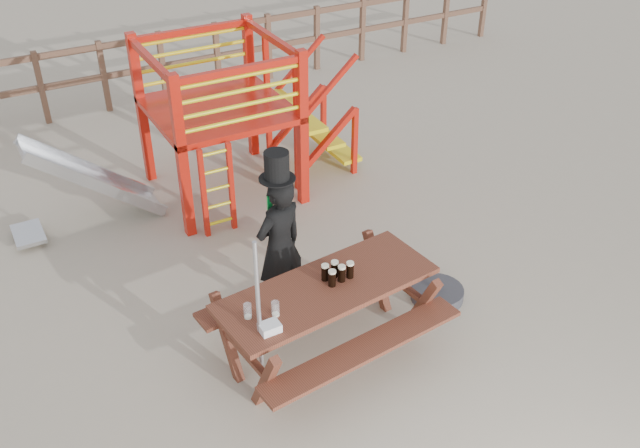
{
  "coord_description": "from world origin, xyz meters",
  "views": [
    {
      "loc": [
        -2.76,
        -4.48,
        4.99
      ],
      "look_at": [
        0.15,
        0.8,
        1.04
      ],
      "focal_mm": 40.0,
      "sensor_mm": 36.0,
      "label": 1
    }
  ],
  "objects": [
    {
      "name": "paper_bag",
      "position": [
        -0.89,
        -0.19,
        0.87
      ],
      "size": [
        0.18,
        0.14,
        0.08
      ],
      "primitive_type": "cube",
      "rotation": [
        0.0,
        0.0,
        0.01
      ],
      "color": "white",
      "rests_on": "picnic_table"
    },
    {
      "name": "metal_pole",
      "position": [
        -0.97,
        -0.14,
        0.88
      ],
      "size": [
        0.04,
        0.04,
        1.77
      ],
      "primitive_type": "cylinder",
      "color": "#B2B2B7",
      "rests_on": "ground"
    },
    {
      "name": "ground",
      "position": [
        0.0,
        0.0,
        0.0
      ],
      "size": [
        60.0,
        60.0,
        0.0
      ],
      "primitive_type": "plane",
      "color": "tan",
      "rests_on": "ground"
    },
    {
      "name": "empty_glasses",
      "position": [
        -0.87,
        0.02,
        0.9
      ],
      "size": [
        0.3,
        0.16,
        0.15
      ],
      "color": "silver",
      "rests_on": "picnic_table"
    },
    {
      "name": "stout_pints",
      "position": [
        -0.02,
        0.16,
        0.92
      ],
      "size": [
        0.3,
        0.19,
        0.17
      ],
      "color": "black",
      "rests_on": "picnic_table"
    },
    {
      "name": "man_with_hat",
      "position": [
        -0.24,
        0.95,
        0.85
      ],
      "size": [
        0.66,
        0.52,
        1.89
      ],
      "rotation": [
        0.0,
        0.0,
        3.41
      ],
      "color": "black",
      "rests_on": "ground"
    },
    {
      "name": "playground_fort",
      "position": [
        0.12,
        3.58,
        1.07
      ],
      "size": [
        4.71,
        1.84,
        2.1
      ],
      "color": "red",
      "rests_on": "ground"
    },
    {
      "name": "picnic_table",
      "position": [
        -0.15,
        0.12,
        0.52
      ],
      "size": [
        2.29,
        1.7,
        0.83
      ],
      "rotation": [
        0.0,
        0.0,
        0.11
      ],
      "color": "brown",
      "rests_on": "ground"
    },
    {
      "name": "back_fence",
      "position": [
        0.0,
        7.0,
        0.74
      ],
      "size": [
        15.09,
        0.09,
        1.2
      ],
      "color": "brown",
      "rests_on": "ground"
    },
    {
      "name": "parasol_base",
      "position": [
        1.33,
        0.26,
        0.07
      ],
      "size": [
        0.58,
        0.58,
        0.24
      ],
      "color": "#343338",
      "rests_on": "ground"
    }
  ]
}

